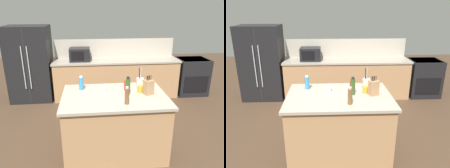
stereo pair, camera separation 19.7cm
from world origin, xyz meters
TOP-DOWN VIEW (x-y plane):
  - ground_plane at (0.00, 0.00)m, footprint 14.00×14.00m
  - back_counter_run at (0.30, 2.20)m, footprint 3.04×0.66m
  - wall_backsplash at (0.30, 2.52)m, footprint 3.00×0.03m
  - kitchen_island at (0.00, 0.00)m, footprint 1.53×1.05m
  - refrigerator at (-1.74, 2.25)m, footprint 0.97×0.75m
  - range_oven at (2.24, 2.20)m, footprint 0.76×0.65m
  - microwave at (-0.57, 2.20)m, footprint 0.47×0.39m
  - knife_block at (0.50, -0.01)m, footprint 0.16×0.14m
  - utensil_crock at (0.45, 0.29)m, footprint 0.12×0.12m
  - salt_shaker at (-0.14, 0.17)m, footprint 0.05×0.05m
  - hot_sauce_bottle at (0.20, 0.20)m, footprint 0.05×0.05m
  - honey_jar at (0.40, 0.08)m, footprint 0.08×0.08m
  - pepper_grinder at (0.13, -0.31)m, footprint 0.06×0.06m
  - dish_soap_bottle at (-0.49, 0.29)m, footprint 0.07×0.07m
  - olive_oil_bottle at (0.20, 0.03)m, footprint 0.07×0.07m

SIDE VIEW (x-z plane):
  - ground_plane at x=0.00m, z-range 0.00..0.00m
  - range_oven at x=2.24m, z-range 0.01..0.93m
  - back_counter_run at x=0.30m, z-range 0.00..0.94m
  - kitchen_island at x=0.00m, z-range 0.00..0.94m
  - refrigerator at x=-1.74m, z-range 0.00..1.76m
  - salt_shaker at x=-0.14m, z-range 0.94..1.05m
  - honey_jar at x=0.40m, z-range 0.94..1.05m
  - hot_sauce_bottle at x=0.20m, z-range 0.94..1.10m
  - utensil_crock at x=0.45m, z-range 0.86..1.18m
  - dish_soap_bottle at x=-0.49m, z-range 0.93..1.15m
  - knife_block at x=0.50m, z-range 0.91..1.20m
  - pepper_grinder at x=0.13m, z-range 0.93..1.18m
  - olive_oil_bottle at x=0.20m, z-range 0.93..1.20m
  - microwave at x=-0.57m, z-range 0.94..1.25m
  - wall_backsplash at x=0.30m, z-range 0.94..1.40m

